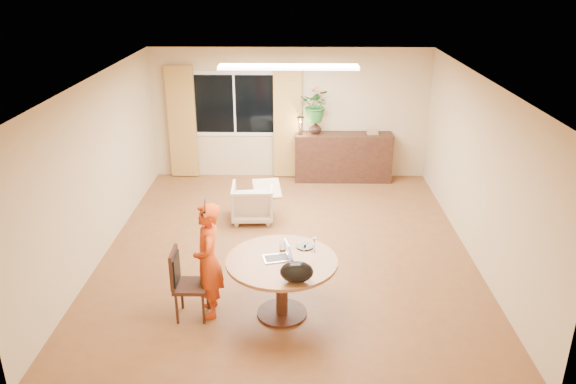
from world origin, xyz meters
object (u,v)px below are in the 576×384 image
(dining_table, at_px, (282,272))
(child, at_px, (208,260))
(armchair, at_px, (253,202))
(sideboard, at_px, (343,157))
(dining_chair, at_px, (191,284))

(dining_table, xyz_separation_m, child, (-0.89, 0.02, 0.13))
(dining_table, relative_size, armchair, 1.92)
(armchair, height_order, sideboard, sideboard)
(armchair, bearing_deg, dining_table, 99.03)
(dining_chair, bearing_deg, sideboard, 65.33)
(dining_table, distance_m, armchair, 2.88)
(dining_chair, height_order, armchair, dining_chair)
(dining_chair, height_order, child, child)
(dining_table, distance_m, child, 0.90)
(dining_table, bearing_deg, dining_chair, -177.16)
(dining_chair, height_order, sideboard, sideboard)
(armchair, relative_size, sideboard, 0.37)
(dining_chair, distance_m, armchair, 2.92)
(dining_table, relative_size, child, 0.92)
(dining_table, distance_m, dining_chair, 1.11)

